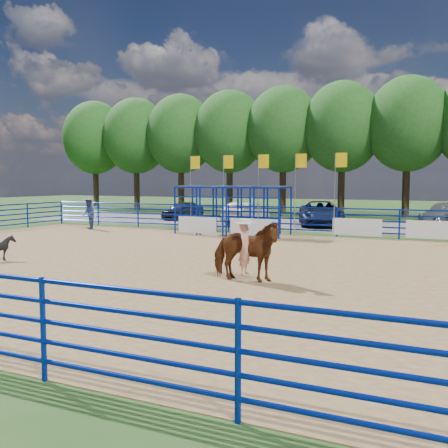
{
  "coord_description": "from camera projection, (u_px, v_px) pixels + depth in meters",
  "views": [
    {
      "loc": [
        8.2,
        -15.23,
        2.86
      ],
      "look_at": [
        0.82,
        1.0,
        1.3
      ],
      "focal_mm": 40.0,
      "sensor_mm": 36.0,
      "label": 1
    }
  ],
  "objects": [
    {
      "name": "car_b",
      "position": [
        246.0,
        213.0,
        32.93
      ],
      "size": [
        1.93,
        4.4,
        1.41
      ],
      "primitive_type": "imported",
      "rotation": [
        0.0,
        0.0,
        3.04
      ],
      "color": "gray",
      "rests_on": "gravel_strip"
    },
    {
      "name": "horse_and_rider",
      "position": [
        245.0,
        248.0,
        13.99
      ],
      "size": [
        2.1,
        1.06,
        2.5
      ],
      "color": "#643014",
      "rests_on": "arena_dirt"
    },
    {
      "name": "arena_dirt",
      "position": [
        191.0,
        262.0,
        17.44
      ],
      "size": [
        30.0,
        20.0,
        0.02
      ],
      "primitive_type": "cube",
      "color": "#A58152",
      "rests_on": "ground"
    },
    {
      "name": "gravel_strip",
      "position": [
        313.0,
        224.0,
        32.85
      ],
      "size": [
        40.0,
        10.0,
        0.01
      ],
      "primitive_type": "cube",
      "color": "slate",
      "rests_on": "ground"
    },
    {
      "name": "treeline",
      "position": [
        343.0,
        123.0,
        40.36
      ],
      "size": [
        56.4,
        6.4,
        11.24
      ],
      "color": "#3F2B19",
      "rests_on": "ground"
    },
    {
      "name": "car_c",
      "position": [
        321.0,
        213.0,
        31.59
      ],
      "size": [
        4.14,
        6.08,
        1.55
      ],
      "primitive_type": "imported",
      "rotation": [
        0.0,
        0.0,
        0.31
      ],
      "color": "#151B35",
      "rests_on": "gravel_strip"
    },
    {
      "name": "chute_assembly",
      "position": [
        239.0,
        211.0,
        26.13
      ],
      "size": [
        19.32,
        2.41,
        4.2
      ],
      "color": "#072099",
      "rests_on": "ground"
    },
    {
      "name": "spectator_cowboy",
      "position": [
        89.0,
        214.0,
        28.94
      ],
      "size": [
        1.09,
        1.07,
        1.83
      ],
      "color": "navy",
      "rests_on": "arena_dirt"
    },
    {
      "name": "perimeter_fence",
      "position": [
        191.0,
        241.0,
        17.37
      ],
      "size": [
        30.1,
        20.1,
        1.5
      ],
      "color": "#072099",
      "rests_on": "ground"
    },
    {
      "name": "ground",
      "position": [
        191.0,
        262.0,
        17.44
      ],
      "size": [
        120.0,
        120.0,
        0.0
      ],
      "primitive_type": "plane",
      "color": "#355723",
      "rests_on": "ground"
    },
    {
      "name": "car_a",
      "position": [
        183.0,
        210.0,
        36.77
      ],
      "size": [
        1.86,
        4.02,
        1.33
      ],
      "primitive_type": "imported",
      "rotation": [
        0.0,
        0.0,
        -0.07
      ],
      "color": "black",
      "rests_on": "gravel_strip"
    },
    {
      "name": "calf",
      "position": [
        1.0,
        248.0,
        17.64
      ],
      "size": [
        1.03,
        0.98,
        0.9
      ],
      "primitive_type": "imported",
      "rotation": [
        0.0,
        0.0,
        1.96
      ],
      "color": "black",
      "rests_on": "arena_dirt"
    },
    {
      "name": "car_d",
      "position": [
        448.0,
        217.0,
        27.82
      ],
      "size": [
        3.77,
        6.09,
        1.65
      ],
      "primitive_type": "imported",
      "rotation": [
        0.0,
        0.0,
        3.42
      ],
      "color": "#5E5E61",
      "rests_on": "gravel_strip"
    }
  ]
}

